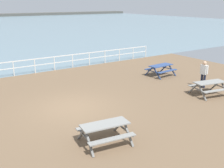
{
  "coord_description": "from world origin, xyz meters",
  "views": [
    {
      "loc": [
        -5.37,
        -11.57,
        5.07
      ],
      "look_at": [
        2.46,
        0.06,
        0.8
      ],
      "focal_mm": 43.41,
      "sensor_mm": 36.0,
      "label": 1
    }
  ],
  "objects_px": {
    "visitor": "(204,73)",
    "picnic_table_near_right": "(209,85)",
    "picnic_table_near_left": "(105,128)",
    "picnic_table_mid_centre": "(161,68)"
  },
  "relations": [
    {
      "from": "picnic_table_mid_centre",
      "to": "visitor",
      "type": "xyz_separation_m",
      "value": [
        0.15,
        -3.54,
        0.36
      ]
    },
    {
      "from": "picnic_table_near_left",
      "to": "picnic_table_near_right",
      "type": "xyz_separation_m",
      "value": [
        7.81,
        1.31,
        0.0
      ]
    },
    {
      "from": "picnic_table_near_left",
      "to": "picnic_table_near_right",
      "type": "height_order",
      "value": "same"
    },
    {
      "from": "picnic_table_near_left",
      "to": "visitor",
      "type": "height_order",
      "value": "visitor"
    },
    {
      "from": "picnic_table_mid_centre",
      "to": "visitor",
      "type": "bearing_deg",
      "value": -91.0
    },
    {
      "from": "picnic_table_near_right",
      "to": "visitor",
      "type": "distance_m",
      "value": 1.41
    },
    {
      "from": "visitor",
      "to": "picnic_table_near_right",
      "type": "bearing_deg",
      "value": -134.16
    },
    {
      "from": "picnic_table_mid_centre",
      "to": "picnic_table_near_left",
      "type": "bearing_deg",
      "value": -148.57
    },
    {
      "from": "picnic_table_near_left",
      "to": "picnic_table_near_right",
      "type": "distance_m",
      "value": 7.92
    },
    {
      "from": "picnic_table_near_right",
      "to": "picnic_table_near_left",
      "type": "bearing_deg",
      "value": -157.72
    }
  ]
}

